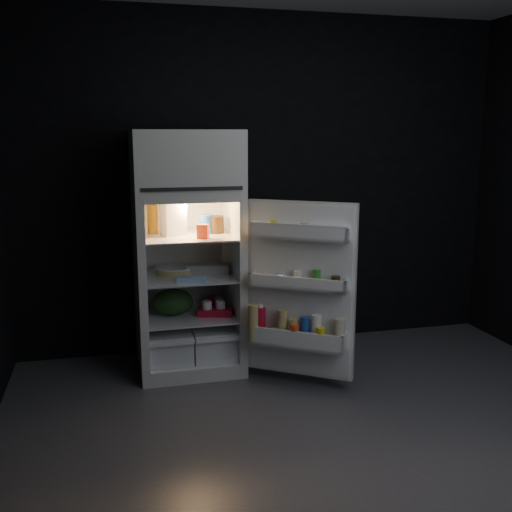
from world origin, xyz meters
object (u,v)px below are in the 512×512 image
object	(u,v)px
refrigerator	(187,243)
milk_jug	(173,219)
egg_carton	(208,269)
yogurt_tray	(215,312)
fridge_door	(299,294)

from	to	relation	value
refrigerator	milk_jug	xyz separation A→B (m)	(-0.10, -0.03, 0.19)
refrigerator	egg_carton	distance (m)	0.25
egg_carton	milk_jug	bearing A→B (deg)	-169.92
yogurt_tray	refrigerator	bearing A→B (deg)	159.64
fridge_door	egg_carton	bearing A→B (deg)	134.59
yogurt_tray	egg_carton	bearing A→B (deg)	128.63
refrigerator	yogurt_tray	size ratio (longest dim) A/B	6.96
fridge_door	refrigerator	bearing A→B (deg)	139.21
fridge_door	egg_carton	xyz separation A→B (m)	(-0.54, 0.55, 0.08)
egg_carton	fridge_door	bearing A→B (deg)	-31.99
fridge_door	yogurt_tray	bearing A→B (deg)	137.14
egg_carton	yogurt_tray	size ratio (longest dim) A/B	1.23
milk_jug	fridge_door	bearing A→B (deg)	-49.42
milk_jug	yogurt_tray	distance (m)	0.76
refrigerator	egg_carton	bearing A→B (deg)	-17.40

